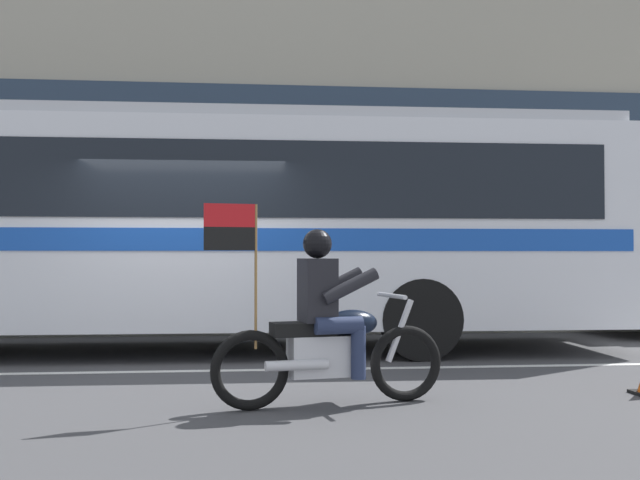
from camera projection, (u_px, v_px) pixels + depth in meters
name	position (u px, v px, depth m)	size (l,w,h in m)	color
ground_plane	(183.00, 364.00, 9.22)	(60.00, 60.00, 0.00)	#3D3D3F
sidewalk_curb	(205.00, 322.00, 14.29)	(28.00, 3.80, 0.15)	gray
lane_center_stripe	(179.00, 371.00, 8.62)	(26.60, 0.14, 0.01)	silver
office_building_facade	(211.00, 36.00, 16.70)	(28.00, 0.89, 12.45)	gray
transit_bus	(150.00, 216.00, 10.39)	(12.89, 2.74, 3.22)	silver
motorcycle_with_rider	(328.00, 330.00, 6.66)	(2.17, 0.75, 1.78)	black
fire_hydrant	(365.00, 302.00, 13.23)	(0.22, 0.30, 0.75)	gold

